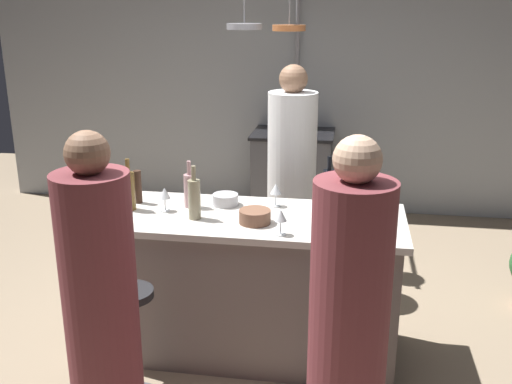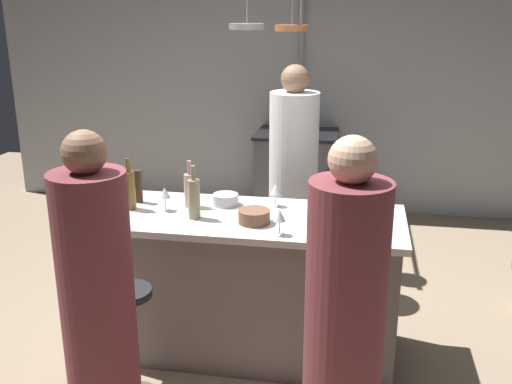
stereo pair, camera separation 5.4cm
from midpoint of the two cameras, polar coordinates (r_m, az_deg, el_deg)
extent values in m
plane|color=gray|center=(3.90, 0.01, -14.83)|extent=(9.00, 9.00, 0.00)
cube|color=#9EA3A8|center=(6.16, 4.73, 10.24)|extent=(6.40, 0.16, 2.60)
cube|color=slate|center=(3.68, 0.01, -9.18)|extent=(1.72, 0.66, 0.86)
cube|color=beige|center=(3.50, 0.01, -2.61)|extent=(1.80, 0.72, 0.04)
cube|color=#47474C|center=(5.95, 4.14, 1.41)|extent=(0.76, 0.60, 0.86)
cube|color=black|center=(5.84, 4.24, 5.60)|extent=(0.80, 0.64, 0.03)
cylinder|color=white|center=(4.41, 3.93, -0.10)|extent=(0.36, 0.36, 1.50)
sphere|color=#8C664C|center=(4.23, 4.17, 10.81)|extent=(0.20, 0.20, 0.20)
cylinder|color=#4C4C51|center=(3.35, -11.48, -14.50)|extent=(0.06, 0.06, 0.62)
cylinder|color=black|center=(3.19, -11.85, -9.50)|extent=(0.26, 0.26, 0.04)
cylinder|color=brown|center=(2.86, -14.33, -11.92)|extent=(0.34, 0.34, 1.42)
sphere|color=#8C664C|center=(2.57, -15.67, 3.69)|extent=(0.19, 0.19, 0.19)
cylinder|color=#4C4C51|center=(3.15, 7.94, -16.49)|extent=(0.06, 0.06, 0.62)
cylinder|color=black|center=(2.98, 8.21, -11.27)|extent=(0.26, 0.26, 0.04)
cylinder|color=brown|center=(2.64, 9.02, -14.07)|extent=(0.34, 0.34, 1.43)
sphere|color=#D8AD8C|center=(2.32, 9.97, 3.06)|extent=(0.20, 0.20, 0.20)
cylinder|color=gray|center=(6.05, 4.53, 7.94)|extent=(0.04, 0.04, 2.15)
cylinder|color=gray|center=(4.75, -0.54, 15.67)|extent=(0.27, 0.27, 0.04)
cylinder|color=gray|center=(4.75, -0.54, 17.02)|extent=(0.01, 0.01, 0.22)
cylinder|color=#B26638|center=(4.69, 3.79, 15.51)|extent=(0.26, 0.26, 0.04)
cylinder|color=gray|center=(4.70, 3.85, 16.93)|extent=(0.01, 0.01, 0.23)
cylinder|color=#382319|center=(3.77, -10.86, 0.55)|extent=(0.05, 0.05, 0.21)
cylinder|color=black|center=(3.60, 7.42, 0.19)|extent=(0.07, 0.07, 0.24)
cylinder|color=black|center=(3.55, 7.53, 2.72)|extent=(0.03, 0.03, 0.08)
cylinder|color=brown|center=(3.65, -11.68, 0.13)|extent=(0.07, 0.07, 0.23)
cylinder|color=brown|center=(3.61, -11.84, 2.53)|extent=(0.03, 0.03, 0.08)
cylinder|color=gray|center=(3.44, -5.55, -0.70)|extent=(0.07, 0.07, 0.23)
cylinder|color=gray|center=(3.39, -5.63, 1.85)|extent=(0.03, 0.03, 0.08)
cylinder|color=#B78C8E|center=(3.64, -5.96, 0.15)|extent=(0.07, 0.07, 0.21)
cylinder|color=#B78C8E|center=(3.60, -6.03, 2.35)|extent=(0.03, 0.03, 0.08)
cylinder|color=silver|center=(3.66, 2.33, -1.33)|extent=(0.06, 0.06, 0.01)
cylinder|color=silver|center=(3.65, 2.34, -0.73)|extent=(0.01, 0.01, 0.07)
cone|color=silver|center=(3.63, 2.36, 0.32)|extent=(0.07, 0.07, 0.06)
cylinder|color=silver|center=(3.62, -8.27, -1.70)|extent=(0.06, 0.06, 0.01)
cylinder|color=silver|center=(3.61, -8.30, -1.10)|extent=(0.01, 0.01, 0.07)
cone|color=silver|center=(3.59, -8.35, -0.04)|extent=(0.07, 0.07, 0.06)
cylinder|color=silver|center=(3.22, 2.74, -4.10)|extent=(0.06, 0.06, 0.01)
cylinder|color=silver|center=(3.20, 2.75, -3.42)|extent=(0.01, 0.01, 0.07)
cone|color=silver|center=(3.18, 2.76, -2.25)|extent=(0.07, 0.07, 0.06)
cylinder|color=brown|center=(3.37, 0.28, -2.37)|extent=(0.18, 0.18, 0.08)
cylinder|color=#B7B7BC|center=(3.68, -2.53, -0.72)|extent=(0.16, 0.16, 0.07)
cylinder|color=silver|center=(3.42, 11.70, -2.45)|extent=(0.15, 0.15, 0.08)
camera|label=1|loc=(0.03, -89.57, 0.14)|focal=41.49mm
camera|label=2|loc=(0.03, 90.43, -0.14)|focal=41.49mm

